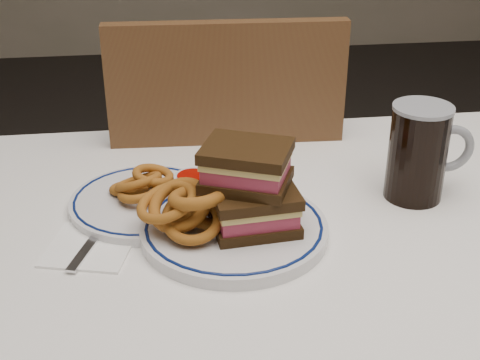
{
  "coord_description": "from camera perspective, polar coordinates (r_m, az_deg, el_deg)",
  "views": [
    {
      "loc": [
        -0.23,
        -0.86,
        1.29
      ],
      "look_at": [
        -0.12,
        0.02,
        0.83
      ],
      "focal_mm": 50.0,
      "sensor_mm": 36.0,
      "label": 1
    }
  ],
  "objects": [
    {
      "name": "napkin_fork",
      "position": [
        1.02,
        -12.61,
        -5.46
      ],
      "size": [
        0.15,
        0.16,
        0.01
      ],
      "color": "white",
      "rests_on": "dining_table"
    },
    {
      "name": "reuben_sandwich",
      "position": [
        0.98,
        0.9,
        -0.64
      ],
      "size": [
        0.15,
        0.14,
        0.13
      ],
      "color": "black",
      "rests_on": "main_plate"
    },
    {
      "name": "main_plate",
      "position": [
        1.02,
        -0.52,
        -4.17
      ],
      "size": [
        0.29,
        0.29,
        0.02
      ],
      "color": "silver",
      "rests_on": "dining_table"
    },
    {
      "name": "onion_rings_main",
      "position": [
        0.99,
        -4.56,
        -2.36
      ],
      "size": [
        0.14,
        0.13,
        0.1
      ],
      "color": "brown",
      "rests_on": "main_plate"
    },
    {
      "name": "chair_far",
      "position": [
        1.54,
        -1.36,
        -1.98
      ],
      "size": [
        0.48,
        0.48,
        0.99
      ],
      "color": "#432415",
      "rests_on": "floor"
    },
    {
      "name": "ketchup_ramekin",
      "position": [
        1.08,
        -4.04,
        -0.36
      ],
      "size": [
        0.06,
        0.06,
        0.04
      ],
      "color": "silver",
      "rests_on": "main_plate"
    },
    {
      "name": "far_plate",
      "position": [
        1.1,
        -8.12,
        -1.86
      ],
      "size": [
        0.24,
        0.24,
        0.02
      ],
      "color": "silver",
      "rests_on": "dining_table"
    },
    {
      "name": "dining_table",
      "position": [
        1.1,
        6.41,
        -8.73
      ],
      "size": [
        1.27,
        0.87,
        0.75
      ],
      "color": "white",
      "rests_on": "floor"
    },
    {
      "name": "beer_mug",
      "position": [
        1.13,
        15.08,
        2.36
      ],
      "size": [
        0.15,
        0.1,
        0.16
      ],
      "color": "black",
      "rests_on": "dining_table"
    },
    {
      "name": "onion_rings_far",
      "position": [
        1.1,
        -8.51,
        -0.35
      ],
      "size": [
        0.11,
        0.11,
        0.06
      ],
      "color": "brown",
      "rests_on": "far_plate"
    }
  ]
}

